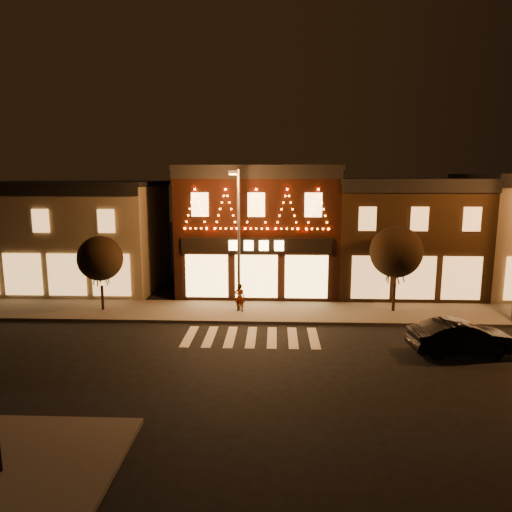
{
  "coord_description": "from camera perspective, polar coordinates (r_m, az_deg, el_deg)",
  "views": [
    {
      "loc": [
        1.12,
        -17.45,
        7.72
      ],
      "look_at": [
        0.23,
        4.0,
        3.98
      ],
      "focal_mm": 32.72,
      "sensor_mm": 36.0,
      "label": 1
    }
  ],
  "objects": [
    {
      "name": "building_right_a",
      "position": [
        32.78,
        17.19,
        2.5
      ],
      "size": [
        9.2,
        8.28,
        7.5
      ],
      "color": "#382513",
      "rests_on": "ground"
    },
    {
      "name": "streetlamp_mid",
      "position": [
        25.59,
        -2.23,
        3.24
      ],
      "size": [
        0.52,
        1.8,
        7.86
      ],
      "rotation": [
        0.0,
        0.0,
        0.1
      ],
      "color": "#59595E",
      "rests_on": "sidewalk_far"
    },
    {
      "name": "tree_left",
      "position": [
        27.55,
        -18.51,
        -0.29
      ],
      "size": [
        2.52,
        2.52,
        4.22
      ],
      "rotation": [
        0.0,
        0.0,
        -0.15
      ],
      "color": "black",
      "rests_on": "sidewalk_far"
    },
    {
      "name": "pedestrian",
      "position": [
        26.28,
        -1.99,
        -5.07
      ],
      "size": [
        0.66,
        0.51,
        1.59
      ],
      "primitive_type": "imported",
      "rotation": [
        0.0,
        0.0,
        2.89
      ],
      "color": "gray",
      "rests_on": "sidewalk_far"
    },
    {
      "name": "building_pulp",
      "position": [
        31.65,
        0.34,
        3.43
      ],
      "size": [
        10.2,
        8.34,
        8.3
      ],
      "color": "black",
      "rests_on": "ground"
    },
    {
      "name": "dark_sedan",
      "position": [
        22.53,
        23.8,
        -9.06
      ],
      "size": [
        4.59,
        2.0,
        1.47
      ],
      "primitive_type": "imported",
      "rotation": [
        0.0,
        0.0,
        1.67
      ],
      "color": "black",
      "rests_on": "ground"
    },
    {
      "name": "tree_right",
      "position": [
        26.95,
        16.75,
        0.49
      ],
      "size": [
        2.88,
        2.88,
        4.82
      ],
      "rotation": [
        0.0,
        0.0,
        0.16
      ],
      "color": "black",
      "rests_on": "sidewalk_far"
    },
    {
      "name": "sidewalk_far",
      "position": [
        26.59,
        4.21,
        -6.86
      ],
      "size": [
        44.0,
        4.0,
        0.15
      ],
      "primitive_type": "cube",
      "color": "#47423D",
      "rests_on": "ground"
    },
    {
      "name": "building_left",
      "position": [
        34.71,
        -21.67,
        2.47
      ],
      "size": [
        12.2,
        8.28,
        7.3
      ],
      "color": "#786D55",
      "rests_on": "ground"
    },
    {
      "name": "ground",
      "position": [
        19.12,
        -1.22,
        -13.95
      ],
      "size": [
        120.0,
        120.0,
        0.0
      ],
      "primitive_type": "plane",
      "color": "black",
      "rests_on": "ground"
    }
  ]
}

